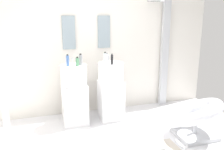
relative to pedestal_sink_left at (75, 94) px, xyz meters
name	(u,v)px	position (x,y,z in m)	size (l,w,h in m)	color
rear_partition	(86,43)	(0.31, 0.49, 0.78)	(4.80, 0.10, 2.60)	silver
pedestal_sink_left	(75,94)	(0.00, 0.00, 0.00)	(0.43, 0.43, 1.10)	white
pedestal_sink_right	(111,90)	(0.63, 0.00, 0.00)	(0.43, 0.43, 1.10)	white
vanity_mirror_left	(69,33)	(0.00, 0.42, 0.97)	(0.22, 0.03, 0.57)	#8C9EA8
vanity_mirror_right	(104,32)	(0.63, 0.42, 0.97)	(0.22, 0.03, 0.57)	#8C9EA8
shower_column	(164,52)	(1.83, 0.37, 0.56)	(0.49, 0.24, 2.05)	#B7BABF
lounge_chair	(196,115)	(1.65, -1.02, -0.17)	(1.11, 1.11, 0.65)	#B7BABF
towel_rack	(3,114)	(-0.99, -0.85, 0.11)	(0.37, 0.22, 0.95)	#B7BABF
soap_bottle_green	(77,62)	(0.05, -0.09, 0.55)	(0.05, 0.05, 0.15)	#59996B
soap_bottle_clear	(105,58)	(0.52, -0.05, 0.58)	(0.05, 0.05, 0.20)	silver
soap_bottle_blue	(68,61)	(-0.09, -0.06, 0.57)	(0.05, 0.05, 0.19)	#4C72B7
soap_bottle_white	(107,58)	(0.59, 0.10, 0.56)	(0.05, 0.05, 0.16)	white
soap_bottle_grey	(81,60)	(0.12, -0.02, 0.57)	(0.06, 0.06, 0.18)	#99999E
soap_bottle_black	(112,60)	(0.61, -0.14, 0.57)	(0.04, 0.04, 0.18)	black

